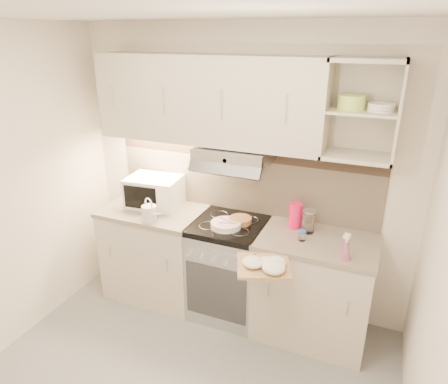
# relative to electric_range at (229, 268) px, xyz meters

# --- Properties ---
(room_shell) EXTENTS (3.04, 2.84, 2.52)m
(room_shell) POSITION_rel_electric_range_xyz_m (0.00, -0.73, 1.18)
(room_shell) COLOR white
(room_shell) RESTS_ON ground
(base_cabinet_left) EXTENTS (0.90, 0.60, 0.86)m
(base_cabinet_left) POSITION_rel_electric_range_xyz_m (-0.75, 0.00, -0.02)
(base_cabinet_left) COLOR beige
(base_cabinet_left) RESTS_ON ground
(worktop_left) EXTENTS (0.92, 0.62, 0.04)m
(worktop_left) POSITION_rel_electric_range_xyz_m (-0.75, 0.00, 0.43)
(worktop_left) COLOR gray
(worktop_left) RESTS_ON base_cabinet_left
(base_cabinet_right) EXTENTS (0.90, 0.60, 0.86)m
(base_cabinet_right) POSITION_rel_electric_range_xyz_m (0.75, 0.00, -0.02)
(base_cabinet_right) COLOR beige
(base_cabinet_right) RESTS_ON ground
(worktop_right) EXTENTS (0.92, 0.62, 0.04)m
(worktop_right) POSITION_rel_electric_range_xyz_m (0.75, 0.00, 0.43)
(worktop_right) COLOR gray
(worktop_right) RESTS_ON base_cabinet_right
(electric_range) EXTENTS (0.60, 0.60, 0.90)m
(electric_range) POSITION_rel_electric_range_xyz_m (0.00, 0.00, 0.00)
(electric_range) COLOR #B7B7BC
(electric_range) RESTS_ON ground
(microwave) EXTENTS (0.51, 0.40, 0.27)m
(microwave) POSITION_rel_electric_range_xyz_m (-0.78, 0.09, 0.59)
(microwave) COLOR white
(microwave) RESTS_ON worktop_left
(watering_can) EXTENTS (0.24, 0.15, 0.21)m
(watering_can) POSITION_rel_electric_range_xyz_m (-0.64, -0.22, 0.52)
(watering_can) COLOR silver
(watering_can) RESTS_ON worktop_left
(plate_stack) EXTENTS (0.25, 0.25, 0.05)m
(plate_stack) POSITION_rel_electric_range_xyz_m (0.01, -0.09, 0.47)
(plate_stack) COLOR white
(plate_stack) RESTS_ON electric_range
(bread_loaf) EXTENTS (0.19, 0.19, 0.05)m
(bread_loaf) POSITION_rel_electric_range_xyz_m (0.09, 0.04, 0.47)
(bread_loaf) COLOR #A28841
(bread_loaf) RESTS_ON electric_range
(pink_pitcher) EXTENTS (0.11, 0.11, 0.21)m
(pink_pitcher) POSITION_rel_electric_range_xyz_m (0.53, 0.14, 0.56)
(pink_pitcher) COLOR #FF1151
(pink_pitcher) RESTS_ON worktop_right
(glass_jar) EXTENTS (0.10, 0.10, 0.19)m
(glass_jar) POSITION_rel_electric_range_xyz_m (0.65, 0.09, 0.55)
(glass_jar) COLOR silver
(glass_jar) RESTS_ON worktop_right
(spice_jar) EXTENTS (0.06, 0.06, 0.08)m
(spice_jar) POSITION_rel_electric_range_xyz_m (0.64, -0.07, 0.49)
(spice_jar) COLOR white
(spice_jar) RESTS_ON worktop_right
(spray_bottle) EXTENTS (0.08, 0.08, 0.22)m
(spray_bottle) POSITION_rel_electric_range_xyz_m (0.98, -0.22, 0.53)
(spray_bottle) COLOR pink
(spray_bottle) RESTS_ON worktop_right
(cutting_board) EXTENTS (0.46, 0.44, 0.02)m
(cutting_board) POSITION_rel_electric_range_xyz_m (0.46, -0.49, 0.42)
(cutting_board) COLOR tan
(cutting_board) RESTS_ON base_cabinet_right
(dish_towel) EXTENTS (0.34, 0.31, 0.08)m
(dish_towel) POSITION_rel_electric_range_xyz_m (0.46, -0.54, 0.47)
(dish_towel) COLOR white
(dish_towel) RESTS_ON cutting_board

